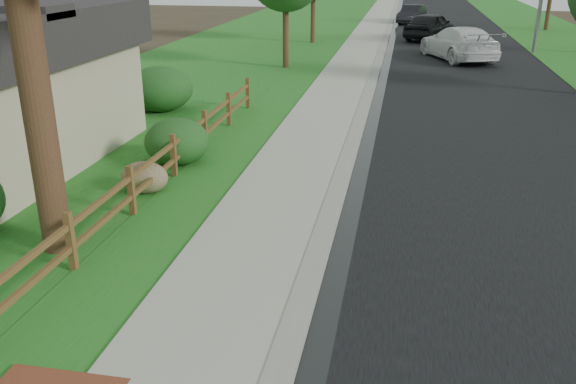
# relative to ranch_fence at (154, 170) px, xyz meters

# --- Properties ---
(road) EXTENTS (8.00, 90.00, 0.02)m
(road) POSITION_rel_ranch_fence_xyz_m (8.20, 28.60, -0.61)
(road) COLOR black
(road) RESTS_ON ground
(curb) EXTENTS (0.40, 90.00, 0.12)m
(curb) POSITION_rel_ranch_fence_xyz_m (4.00, 28.60, -0.56)
(curb) COLOR gray
(curb) RESTS_ON ground
(wet_gutter) EXTENTS (0.50, 90.00, 0.00)m
(wet_gutter) POSITION_rel_ranch_fence_xyz_m (4.35, 28.60, -0.60)
(wet_gutter) COLOR black
(wet_gutter) RESTS_ON road
(sidewalk) EXTENTS (2.20, 90.00, 0.10)m
(sidewalk) POSITION_rel_ranch_fence_xyz_m (2.70, 28.60, -0.57)
(sidewalk) COLOR #A4A28F
(sidewalk) RESTS_ON ground
(grass_strip) EXTENTS (1.60, 90.00, 0.06)m
(grass_strip) POSITION_rel_ranch_fence_xyz_m (0.80, 28.60, -0.59)
(grass_strip) COLOR #1B611E
(grass_strip) RESTS_ON ground
(lawn_near) EXTENTS (9.00, 90.00, 0.04)m
(lawn_near) POSITION_rel_ranch_fence_xyz_m (-4.40, 28.60, -0.60)
(lawn_near) COLOR #1B611E
(lawn_near) RESTS_ON ground
(verge_far) EXTENTS (6.00, 90.00, 0.04)m
(verge_far) POSITION_rel_ranch_fence_xyz_m (15.10, 28.60, -0.60)
(verge_far) COLOR #1B611E
(verge_far) RESTS_ON ground
(ranch_fence) EXTENTS (0.12, 16.92, 1.10)m
(ranch_fence) POSITION_rel_ranch_fence_xyz_m (0.00, 0.00, 0.00)
(ranch_fence) COLOR #50341A
(ranch_fence) RESTS_ON ground
(white_suv) EXTENTS (4.24, 6.21, 1.67)m
(white_suv) POSITION_rel_ranch_fence_xyz_m (7.96, 20.99, 0.24)
(white_suv) COLOR silver
(white_suv) RESTS_ON road
(dark_car_mid) EXTENTS (3.84, 5.38, 1.70)m
(dark_car_mid) POSITION_rel_ranch_fence_xyz_m (6.78, 28.96, 0.25)
(dark_car_mid) COLOR black
(dark_car_mid) RESTS_ON road
(dark_car_far) EXTENTS (2.42, 4.44, 1.39)m
(dark_car_far) POSITION_rel_ranch_fence_xyz_m (5.60, 38.86, 0.10)
(dark_car_far) COLOR black
(dark_car_far) RESTS_ON road
(boulder) EXTENTS (1.30, 1.13, 0.73)m
(boulder) POSITION_rel_ranch_fence_xyz_m (-0.30, 0.12, -0.25)
(boulder) COLOR brown
(boulder) RESTS_ON ground
(shrub_c) EXTENTS (2.15, 2.15, 1.19)m
(shrub_c) POSITION_rel_ranch_fence_xyz_m (-0.30, 2.23, -0.02)
(shrub_c) COLOR #1E4518
(shrub_c) RESTS_ON ground
(shrub_d) EXTENTS (2.91, 2.91, 1.54)m
(shrub_d) POSITION_rel_ranch_fence_xyz_m (-2.90, 7.60, 0.15)
(shrub_d) COLOR #1E4518
(shrub_d) RESTS_ON ground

